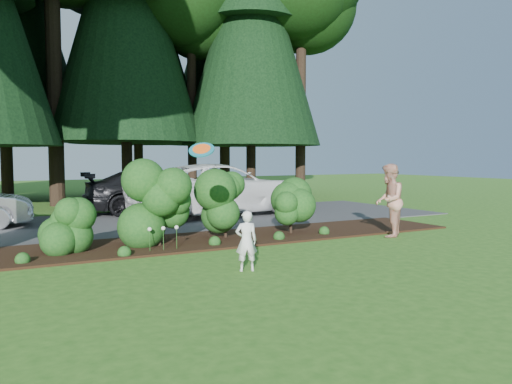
{
  "coord_description": "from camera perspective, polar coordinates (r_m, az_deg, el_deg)",
  "views": [
    {
      "loc": [
        -3.62,
        -7.92,
        2.05
      ],
      "look_at": [
        1.49,
        1.5,
        1.3
      ],
      "focal_mm": 35.0,
      "sensor_mm": 36.0,
      "label": 1
    }
  ],
  "objects": [
    {
      "name": "ground",
      "position": [
        8.94,
        -3.84,
        -9.25
      ],
      "size": [
        80.0,
        80.0,
        0.0
      ],
      "primitive_type": "plane",
      "color": "#2C5F1B",
      "rests_on": "ground"
    },
    {
      "name": "mulch_bed",
      "position": [
        11.91,
        -10.41,
        -5.85
      ],
      "size": [
        16.0,
        2.5,
        0.05
      ],
      "primitive_type": "cube",
      "color": "black",
      "rests_on": "ground"
    },
    {
      "name": "driveway",
      "position": [
        15.97,
        -15.16,
        -3.46
      ],
      "size": [
        22.0,
        6.0,
        0.03
      ],
      "primitive_type": "cube",
      "color": "#38383A",
      "rests_on": "ground"
    },
    {
      "name": "shrub_row",
      "position": [
        11.96,
        -6.78,
        -1.98
      ],
      "size": [
        6.53,
        1.6,
        1.61
      ],
      "color": "#144315",
      "rests_on": "ground"
    },
    {
      "name": "lily_cluster",
      "position": [
        10.95,
        -10.55,
        -4.22
      ],
      "size": [
        0.69,
        0.09,
        0.57
      ],
      "color": "#144315",
      "rests_on": "ground"
    },
    {
      "name": "car_white_suv",
      "position": [
        17.55,
        -4.12,
        0.31
      ],
      "size": [
        6.61,
        3.37,
        1.79
      ],
      "primitive_type": "imported",
      "rotation": [
        0.0,
        0.0,
        1.63
      ],
      "color": "white",
      "rests_on": "driveway"
    },
    {
      "name": "car_dark_suv",
      "position": [
        18.61,
        -11.02,
        0.1
      ],
      "size": [
        5.52,
        2.65,
        1.55
      ],
      "primitive_type": "imported",
      "rotation": [
        0.0,
        0.0,
        1.48
      ],
      "color": "black",
      "rests_on": "driveway"
    },
    {
      "name": "child",
      "position": [
        8.99,
        -1.11,
        -5.62
      ],
      "size": [
        0.45,
        0.36,
        1.09
      ],
      "primitive_type": "imported",
      "rotation": [
        0.0,
        0.0,
        2.87
      ],
      "color": "silver",
      "rests_on": "ground"
    },
    {
      "name": "adult",
      "position": [
        13.26,
        14.96,
        -0.93
      ],
      "size": [
        1.16,
        1.14,
        1.88
      ],
      "primitive_type": "imported",
      "rotation": [
        0.0,
        0.0,
        3.86
      ],
      "color": "#B53B18",
      "rests_on": "ground"
    },
    {
      "name": "frisbee",
      "position": [
        8.82,
        -6.24,
        4.84
      ],
      "size": [
        0.5,
        0.41,
        0.37
      ],
      "color": "#166B7E",
      "rests_on": "ground"
    }
  ]
}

